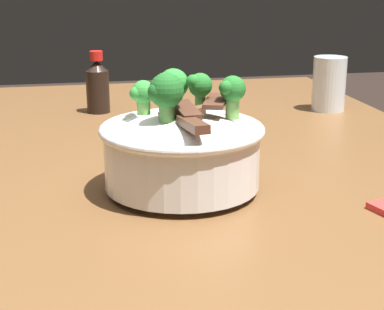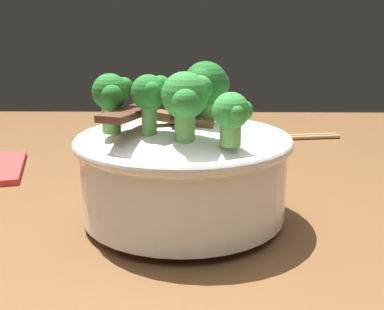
{
  "view_description": "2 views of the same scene",
  "coord_description": "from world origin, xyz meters",
  "views": [
    {
      "loc": [
        -0.82,
        0.12,
        1.04
      ],
      "look_at": [
        -0.11,
        -0.02,
        0.82
      ],
      "focal_mm": 57.68,
      "sensor_mm": 36.0,
      "label": 1
    },
    {
      "loc": [
        0.35,
        0.0,
        0.96
      ],
      "look_at": [
        -0.05,
        -0.01,
        0.84
      ],
      "focal_mm": 44.29,
      "sensor_mm": 36.0,
      "label": 2
    }
  ],
  "objects": [
    {
      "name": "rice_bowl",
      "position": [
        -0.08,
        -0.02,
        0.83
      ],
      "size": [
        0.21,
        0.21,
        0.16
      ],
      "color": "white",
      "rests_on": "dining_table"
    },
    {
      "name": "drinking_glass",
      "position": [
        0.32,
        -0.39,
        0.81
      ],
      "size": [
        0.07,
        0.07,
        0.11
      ],
      "color": "white",
      "rests_on": "dining_table"
    },
    {
      "name": "soy_sauce_bottle",
      "position": [
        0.39,
        0.07,
        0.82
      ],
      "size": [
        0.05,
        0.05,
        0.12
      ],
      "color": "black",
      "rests_on": "dining_table"
    },
    {
      "name": "dining_table",
      "position": [
        0.0,
        0.0,
        0.68
      ],
      "size": [
        1.38,
        0.98,
        0.77
      ],
      "color": "brown",
      "rests_on": "ground"
    }
  ]
}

